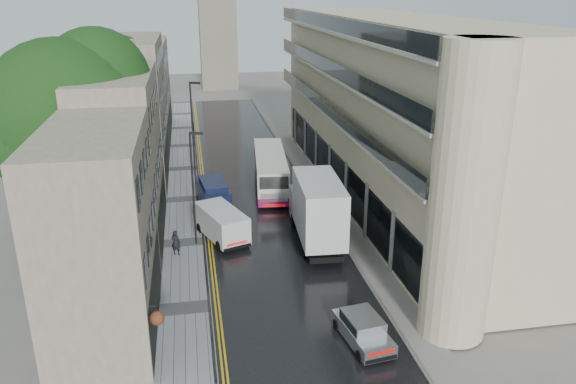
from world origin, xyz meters
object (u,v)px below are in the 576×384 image
object	(u,v)px
cream_bus	(258,183)
lamp_post_near	(193,190)
white_van	(219,236)
navy_van	(205,204)
white_lorry	(303,222)
tree_far	(102,113)
pedestrian	(176,243)
silver_hatchback	(361,348)
lamp_post_far	(193,132)
tree_near	(68,144)

from	to	relation	value
cream_bus	lamp_post_near	bearing A→B (deg)	-118.45
white_van	navy_van	world-z (taller)	navy_van
lamp_post_near	white_lorry	bearing A→B (deg)	-10.31
tree_far	pedestrian	world-z (taller)	tree_far
cream_bus	silver_hatchback	xyz separation A→B (m)	(1.92, -21.39, -0.76)
lamp_post_near	lamp_post_far	world-z (taller)	lamp_post_far
silver_hatchback	navy_van	world-z (taller)	navy_van
silver_hatchback	navy_van	distance (m)	19.06
tree_far	tree_near	bearing A→B (deg)	-91.32
tree_far	lamp_post_far	world-z (taller)	tree_far
white_van	white_lorry	bearing A→B (deg)	-37.26
silver_hatchback	tree_near	bearing A→B (deg)	125.76
cream_bus	pedestrian	size ratio (longest dim) A/B	6.54
tree_far	cream_bus	distance (m)	14.69
pedestrian	lamp_post_far	distance (m)	15.61
pedestrian	lamp_post_far	world-z (taller)	lamp_post_far
lamp_post_far	pedestrian	bearing A→B (deg)	-72.55
cream_bus	silver_hatchback	bearing A→B (deg)	-79.33
tree_near	pedestrian	world-z (taller)	tree_near
tree_far	silver_hatchback	xyz separation A→B (m)	(14.18, -27.95, -5.50)
silver_hatchback	lamp_post_far	bearing A→B (deg)	95.50
tree_near	pedestrian	size ratio (longest dim) A/B	8.40
white_lorry	pedestrian	world-z (taller)	white_lorry
white_lorry	navy_van	distance (m)	9.18
navy_van	lamp_post_near	xyz separation A→B (m)	(-0.75, -4.18, 2.60)
white_lorry	cream_bus	bearing A→B (deg)	101.46
tree_near	pedestrian	distance (m)	8.98
tree_near	white_van	world-z (taller)	tree_near
white_van	navy_van	bearing A→B (deg)	77.39
silver_hatchback	pedestrian	size ratio (longest dim) A/B	2.30
lamp_post_near	lamp_post_far	size ratio (longest dim) A/B	0.89
cream_bus	white_van	world-z (taller)	cream_bus
tree_near	white_lorry	size ratio (longest dim) A/B	1.58
tree_far	cream_bus	world-z (taller)	tree_far
lamp_post_near	navy_van	bearing A→B (deg)	92.64
white_lorry	lamp_post_near	world-z (taller)	lamp_post_near
cream_bus	pedestrian	distance (m)	11.05
pedestrian	lamp_post_near	distance (m)	3.51
white_lorry	lamp_post_far	size ratio (longest dim) A/B	1.03
pedestrian	lamp_post_near	size ratio (longest dim) A/B	0.22
cream_bus	tree_far	bearing A→B (deg)	157.38
cream_bus	white_van	distance (m)	9.53
tree_near	white_lorry	xyz separation A→B (m)	(14.04, -3.96, -4.62)
white_lorry	white_van	xyz separation A→B (m)	(-5.15, 1.61, -1.22)
white_van	pedestrian	world-z (taller)	white_van
tree_far	navy_van	size ratio (longest dim) A/B	2.50
white_lorry	navy_van	size ratio (longest dim) A/B	1.77
white_van	tree_near	bearing A→B (deg)	145.26
white_lorry	lamp_post_far	world-z (taller)	lamp_post_far
silver_hatchback	lamp_post_far	xyz separation A→B (m)	(-6.78, 27.54, 3.65)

